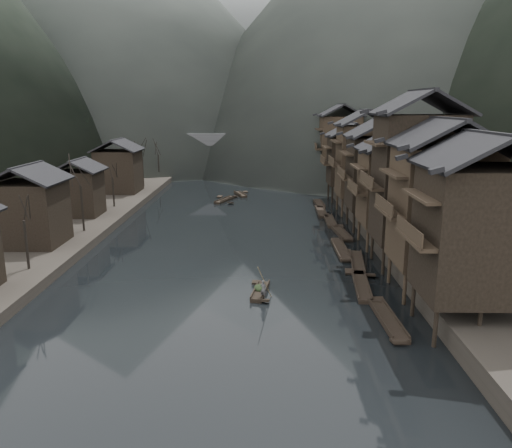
{
  "coord_description": "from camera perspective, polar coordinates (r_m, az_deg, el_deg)",
  "views": [
    {
      "loc": [
        3.21,
        -39.7,
        15.07
      ],
      "look_at": [
        2.53,
        12.7,
        2.5
      ],
      "focal_mm": 35.0,
      "sensor_mm": 36.0,
      "label": 1
    }
  ],
  "objects": [
    {
      "name": "stilt_houses",
      "position": [
        60.81,
        14.24,
        7.28
      ],
      "size": [
        9.0,
        67.6,
        16.61
      ],
      "color": "black",
      "rests_on": "ground"
    },
    {
      "name": "boatman",
      "position": [
        39.34,
        0.86,
        -7.15
      ],
      "size": [
        0.67,
        0.6,
        1.54
      ],
      "primitive_type": "imported",
      "rotation": [
        0.0,
        0.0,
        2.64
      ],
      "color": "#4D4D4F",
      "rests_on": "hero_sampan"
    },
    {
      "name": "bamboo_pole",
      "position": [
        38.48,
        1.17,
        -3.4
      ],
      "size": [
        1.35,
        2.48,
        3.83
      ],
      "primitive_type": "cylinder",
      "rotation": [
        0.62,
        0.0,
        -0.49
      ],
      "color": "#8C7A51",
      "rests_on": "boatman"
    },
    {
      "name": "midriver_boats",
      "position": [
        89.89,
        -2.18,
        3.96
      ],
      "size": [
        5.27,
        31.06,
        0.45
      ],
      "color": "black",
      "rests_on": "water"
    },
    {
      "name": "left_bank",
      "position": [
        89.56,
        -24.56,
        2.96
      ],
      "size": [
        40.0,
        200.0,
        1.2
      ],
      "primitive_type": "cube",
      "color": "#2D2823",
      "rests_on": "ground"
    },
    {
      "name": "right_bank",
      "position": [
        86.97,
        22.21,
        3.11
      ],
      "size": [
        40.0,
        200.0,
        1.8
      ],
      "primitive_type": "cube",
      "color": "#2D2823",
      "rests_on": "ground"
    },
    {
      "name": "cargo_heap",
      "position": [
        41.18,
        0.44,
        -6.88
      ],
      "size": [
        1.01,
        1.32,
        0.61
      ],
      "primitive_type": "ellipsoid",
      "color": "black",
      "rests_on": "hero_sampan"
    },
    {
      "name": "left_houses",
      "position": [
        65.02,
        -20.71,
        4.3
      ],
      "size": [
        8.1,
        53.2,
        8.73
      ],
      "color": "black",
      "rests_on": "left_bank"
    },
    {
      "name": "hero_sampan",
      "position": [
        41.18,
        0.49,
        -7.68
      ],
      "size": [
        1.61,
        4.65,
        0.43
      ],
      "color": "black",
      "rests_on": "water"
    },
    {
      "name": "hills",
      "position": [
        208.31,
        1.88,
        23.19
      ],
      "size": [
        320.0,
        380.0,
        107.44
      ],
      "color": "black",
      "rests_on": "ground"
    },
    {
      "name": "stone_bridge",
      "position": [
        112.18,
        -0.91,
        8.39
      ],
      "size": [
        40.0,
        6.0,
        9.0
      ],
      "color": "#4C4C4F",
      "rests_on": "ground"
    },
    {
      "name": "moored_sampans",
      "position": [
        56.5,
        9.66,
        -1.96
      ],
      "size": [
        2.8,
        49.43,
        0.47
      ],
      "color": "black",
      "rests_on": "water"
    },
    {
      "name": "water",
      "position": [
        42.58,
        -3.66,
        -7.27
      ],
      "size": [
        300.0,
        300.0,
        0.0
      ],
      "primitive_type": "plane",
      "color": "black",
      "rests_on": "ground"
    },
    {
      "name": "bare_trees",
      "position": [
        66.27,
        -17.1,
        5.36
      ],
      "size": [
        3.77,
        71.91,
        7.54
      ],
      "color": "black",
      "rests_on": "left_bank"
    }
  ]
}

